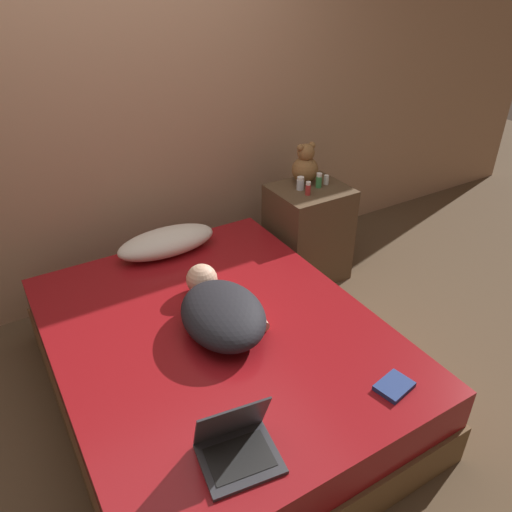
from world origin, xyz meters
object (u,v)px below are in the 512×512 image
Objects in this scene: bottle_white at (326,180)px; book at (394,386)px; person_lying at (221,310)px; laptop at (237,444)px; teddy_bear at (305,166)px; pillow at (167,242)px; bottle_clear at (300,183)px; bottle_red at (308,189)px; bottle_green at (319,181)px.

book is at bearing -116.94° from bottle_white.
laptop is (-0.31, -0.71, -0.04)m from person_lying.
person_lying is 0.90m from book.
teddy_bear is at bearing 67.88° from book.
laptop is 1.81× the size of book.
pillow is 6.99× the size of bottle_clear.
bottle_white is at bearing 19.98° from bottle_red.
bottle_green reaches higher than bottle_red.
laptop is (-0.35, -1.53, -0.02)m from pillow.
bottle_green is at bearing -6.24° from pillow.
bottle_red is at bearing 54.26° from laptop.
bottle_red is 0.10m from bottle_clear.
person_lying is 1.41m from bottle_white.
person_lying is at bearing -147.35° from bottle_red.
pillow is 2.23× the size of teddy_bear.
book is at bearing -75.57° from pillow.
bottle_clear is at bearing -5.01° from pillow.
pillow is 0.99m from bottle_clear.
pillow is 0.85× the size of person_lying.
bottle_clear is (-0.10, -0.09, -0.08)m from teddy_bear.
bottle_green is (0.03, -0.12, -0.07)m from teddy_bear.
bottle_clear reaches higher than laptop.
bottle_clear reaches higher than person_lying.
teddy_bear is at bearing 60.25° from bottle_red.
laptop is 2.10m from teddy_bear.
bottle_green is 1.13× the size of bottle_clear.
person_lying is 1.40m from teddy_bear.
bottle_red is (0.95, -0.18, 0.22)m from pillow.
pillow is at bearing 174.99° from bottle_clear.
person_lying is 1.34m from bottle_green.
person_lying is 11.19× the size of bottle_white.
bottle_red is at bearing -155.59° from bottle_green.
bottle_red reaches higher than book.
book is (-0.68, -1.47, -0.29)m from bottle_green.
bottle_white is 0.08m from bottle_green.
bottle_white is 0.73× the size of bottle_clear.
book is at bearing 3.47° from laptop.
bottle_green is at bearing -15.11° from bottle_clear.
book is at bearing -110.02° from bottle_clear.
person_lying is at bearing 74.81° from laptop.
person_lying is 7.26× the size of bottle_green.
bottle_red is (-0.21, -0.08, 0.01)m from bottle_white.
book is (-0.76, -1.49, -0.27)m from bottle_white.
bottle_clear reaches higher than book.
bottle_green is at bearing -76.38° from teddy_bear.
pillow is at bearing 173.76° from bottle_green.
laptop is 3.18× the size of bottle_green.
teddy_bear is 0.15m from bottle_green.
pillow is 1.10m from teddy_bear.
laptop is 1.96m from bottle_clear.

